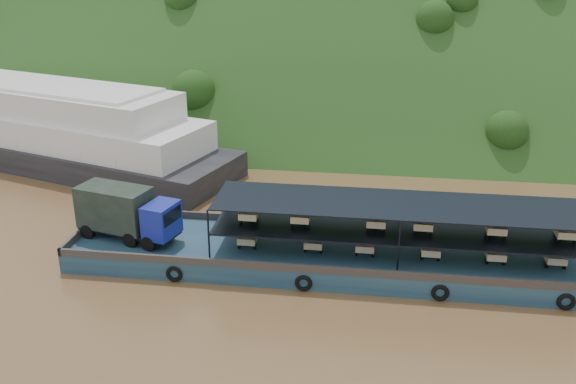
# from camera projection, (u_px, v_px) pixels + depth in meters

# --- Properties ---
(ground) EXTENTS (160.00, 160.00, 0.00)m
(ground) POSITION_uv_depth(u_px,v_px,m) (311.00, 254.00, 43.02)
(ground) COLOR brown
(ground) RESTS_ON ground
(hillside) EXTENTS (140.00, 39.60, 39.60)m
(hillside) POSITION_uv_depth(u_px,v_px,m) (344.00, 117.00, 76.17)
(hillside) COLOR #1D3914
(hillside) RESTS_ON ground
(cargo_barge) EXTENTS (35.03, 7.18, 4.66)m
(cargo_barge) POSITION_uv_depth(u_px,v_px,m) (321.00, 249.00, 41.18)
(cargo_barge) COLOR #152F4A
(cargo_barge) RESTS_ON ground
(passenger_ferry) EXTENTS (37.83, 20.00, 7.45)m
(passenger_ferry) POSITION_uv_depth(u_px,v_px,m) (51.00, 128.00, 59.91)
(passenger_ferry) COLOR black
(passenger_ferry) RESTS_ON ground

